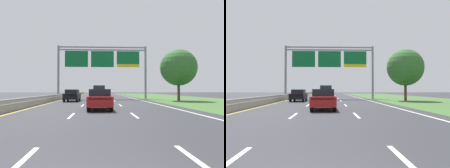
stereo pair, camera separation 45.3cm
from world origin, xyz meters
The scene contains 11 objects.
ground_plane centered at (0.00, 35.00, 0.00)m, with size 220.00×220.00×0.00m, color #2B2B30.
lane_striping centered at (0.00, 34.54, 0.00)m, with size 11.96×106.00×0.01m.
grass_verge_right centered at (13.95, 35.00, 0.01)m, with size 14.00×110.00×0.02m, color #3D602D.
median_barrier_concrete centered at (-6.60, 35.00, 0.35)m, with size 0.60×110.00×0.85m.
overhead_sign_gantry centered at (0.30, 35.61, 6.35)m, with size 15.06×0.42×8.95m.
pickup_truck_silver centered at (-0.25, 31.44, 1.07)m, with size 2.09×5.43×2.20m.
car_white_centre_lane_sedan centered at (0.20, 40.34, 0.82)m, with size 1.93×4.45×1.57m.
car_darkgreen_centre_lane_sedan centered at (-0.06, 52.30, 0.82)m, with size 1.86×4.42×1.57m.
car_black_left_lane_sedan centered at (-3.78, 27.45, 0.82)m, with size 1.93×4.44×1.57m.
car_red_centre_lane_sedan centered at (-0.21, 14.45, 0.82)m, with size 1.90×4.43×1.57m.
roadside_tree_mid centered at (10.73, 28.12, 4.62)m, with size 5.06×5.06×7.15m.
Camera 2 is at (0.23, -3.18, 1.51)m, focal length 37.01 mm.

